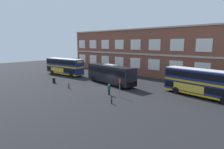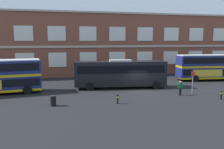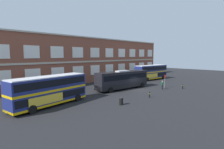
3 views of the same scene
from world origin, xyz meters
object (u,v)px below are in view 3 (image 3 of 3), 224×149
object	(u,v)px
double_decker_middle	(151,72)
station_litter_bin	(121,101)
bus_stand_flag	(165,80)
safety_bollard_west	(183,86)
touring_coach	(122,80)
double_decker_near	(50,90)
waiting_passenger	(162,85)
safety_bollard_east	(149,95)

from	to	relation	value
double_decker_middle	station_litter_bin	distance (m)	26.75
bus_stand_flag	safety_bollard_west	size ratio (longest dim) A/B	2.84
double_decker_middle	touring_coach	xyz separation A→B (m)	(-15.97, -2.91, -0.24)
double_decker_near	station_litter_bin	xyz separation A→B (m)	(6.90, -6.86, -1.63)
waiting_passenger	bus_stand_flag	xyz separation A→B (m)	(1.83, 0.39, 0.70)
touring_coach	station_litter_bin	xyz separation A→B (m)	(-8.78, -7.11, -1.39)
waiting_passenger	double_decker_near	bearing A→B (deg)	165.23
double_decker_middle	safety_bollard_east	size ratio (longest dim) A/B	11.81
bus_stand_flag	station_litter_bin	xyz separation A→B (m)	(-16.16, -1.65, -1.12)
touring_coach	waiting_passenger	bearing A→B (deg)	-46.48
bus_stand_flag	safety_bollard_west	xyz separation A→B (m)	(1.49, -3.23, -1.14)
double_decker_middle	touring_coach	size ratio (longest dim) A/B	0.92
double_decker_middle	safety_bollard_east	distance (m)	21.39
double_decker_middle	touring_coach	distance (m)	16.24
double_decker_near	station_litter_bin	size ratio (longest dim) A/B	10.91
waiting_passenger	safety_bollard_west	world-z (taller)	waiting_passenger
double_decker_near	safety_bollard_east	xyz separation A→B (m)	(13.21, -7.52, -1.66)
safety_bollard_east	safety_bollard_west	bearing A→B (deg)	-4.61
double_decker_middle	safety_bollard_west	xyz separation A→B (m)	(-7.09, -11.60, -1.66)
waiting_passenger	station_litter_bin	xyz separation A→B (m)	(-14.33, -1.26, -0.41)
double_decker_near	touring_coach	distance (m)	15.69
touring_coach	bus_stand_flag	xyz separation A→B (m)	(7.39, -5.47, -0.27)
double_decker_near	safety_bollard_west	distance (m)	26.03
double_decker_near	safety_bollard_west	bearing A→B (deg)	-18.96
bus_stand_flag	safety_bollard_west	bearing A→B (deg)	-65.16
touring_coach	safety_bollard_west	distance (m)	12.51
touring_coach	safety_bollard_east	xyz separation A→B (m)	(-2.47, -7.78, -1.42)
double_decker_middle	bus_stand_flag	size ratio (longest dim) A/B	4.16
safety_bollard_east	touring_coach	bearing A→B (deg)	72.35
bus_stand_flag	double_decker_near	bearing A→B (deg)	167.27
double_decker_near	bus_stand_flag	size ratio (longest dim) A/B	4.16
double_decker_middle	bus_stand_flag	world-z (taller)	double_decker_middle
bus_stand_flag	station_litter_bin	bearing A→B (deg)	-174.18
bus_stand_flag	safety_bollard_west	distance (m)	3.73
safety_bollard_west	station_litter_bin	bearing A→B (deg)	174.89
waiting_passenger	safety_bollard_east	xyz separation A→B (m)	(-8.03, -1.92, -0.44)
touring_coach	safety_bollard_west	xyz separation A→B (m)	(8.88, -8.69, -1.42)
double_decker_near	waiting_passenger	world-z (taller)	double_decker_near
safety_bollard_west	safety_bollard_east	xyz separation A→B (m)	(-11.36, 0.92, 0.00)
touring_coach	bus_stand_flag	distance (m)	9.19
double_decker_middle	station_litter_bin	bearing A→B (deg)	-157.95
station_litter_bin	safety_bollard_east	bearing A→B (deg)	-6.02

